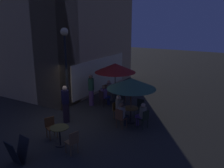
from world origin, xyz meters
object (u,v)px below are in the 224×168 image
Objects in this scene: menu_sandwich_board at (18,151)px; cafe_chair_2 at (117,109)px; cafe_chair_6 at (103,97)px; patron_seated_3 at (126,90)px; patron_standing_6 at (66,104)px; cafe_chair_5 at (108,90)px; patron_seated_4 at (109,89)px; patio_umbrella_0 at (131,84)px; cafe_chair_9 at (73,141)px; cafe_chair_4 at (128,93)px; cafe_chair_8 at (51,125)px; patron_seated_1 at (120,106)px; cafe_table_0 at (131,112)px; cafe_chair_0 at (144,117)px; patron_seated_0 at (142,114)px; patron_seated_5 at (105,94)px; cafe_table_1 at (115,94)px; patron_standing_7 at (91,90)px; cafe_chair_3 at (120,117)px; patron_seated_2 at (122,113)px; cafe_chair_7 at (121,98)px; street_lamp_near_corner at (65,53)px; cafe_table_2 at (60,132)px; patio_umbrella_1 at (115,68)px; cafe_chair_1 at (140,106)px.

cafe_chair_2 is (5.03, -1.14, 0.05)m from menu_sandwich_board.
cafe_chair_6 is 0.74× the size of patron_seated_3.
menu_sandwich_board is 0.49× the size of patron_standing_6.
patron_seated_4 is at bearing -0.00° from cafe_chair_5.
cafe_chair_9 is (-3.50, 0.68, -1.40)m from patio_umbrella_0.
cafe_chair_4 is at bearing -7.48° from cafe_chair_6.
patron_seated_1 is at bearing 84.66° from cafe_chair_8.
cafe_chair_5 is 0.99× the size of cafe_chair_9.
cafe_table_0 is 0.82m from cafe_chair_2.
patron_seated_0 is (0.04, 0.14, 0.15)m from cafe_chair_0.
patron_seated_5 is at bearing -56.01° from cafe_chair_9.
cafe_chair_9 is 0.74× the size of patron_seated_5.
cafe_table_1 is 2.22m from cafe_chair_2.
patron_seated_3 is at bearing 30.44° from cafe_table_0.
cafe_chair_6 is 2.74m from patron_standing_6.
cafe_table_1 is at bearing -112.34° from patron_standing_7.
patron_seated_2 is at bearing -0.00° from cafe_chair_3.
patio_umbrella_0 is 1.89× the size of patron_seated_2.
cafe_chair_7 is (-1.13, -0.07, 0.03)m from cafe_chair_4.
street_lamp_near_corner reaches higher than patron_seated_1.
patio_umbrella_0 reaches higher than cafe_chair_3.
patron_seated_2 reaches higher than cafe_chair_8.
menu_sandwich_board is 1.69m from cafe_table_2.
patron_seated_2 reaches higher than patron_seated_0.
cafe_chair_2 is 2.52m from patron_standing_6.
patron_seated_4 is at bearing 57.14° from cafe_table_1.
cafe_chair_5 is at bearing 180.00° from patron_seated_4.
cafe_table_0 is 0.62× the size of patron_seated_1.
patron_seated_1 is (3.38, -0.86, 0.14)m from cafe_table_2.
street_lamp_near_corner is 3.06m from patron_standing_7.
patron_seated_4 is (5.38, 0.30, 0.13)m from cafe_chair_8.
patron_seated_5 reaches higher than cafe_table_1.
patron_seated_5 is (1.25, 1.61, 0.01)m from patron_seated_1.
patio_umbrella_1 is at bearing 131.23° from cafe_chair_2.
patio_umbrella_1 is 1.59m from patron_seated_5.
patron_seated_1 is 1.03× the size of patron_seated_4.
cafe_chair_0 is at bearing -4.31° from patron_seated_1.
street_lamp_near_corner is 4.95× the size of menu_sandwich_board.
patron_seated_1 is at bearing -40.08° from cafe_chair_1.
cafe_chair_8 is (-2.94, 2.28, -0.01)m from cafe_table_0.
cafe_chair_0 is at bearing -107.71° from cafe_table_0.
cafe_chair_1 is at bearing -75.24° from cafe_chair_6.
cafe_table_0 is at bearing -72.58° from street_lamp_near_corner.
cafe_chair_6 is 0.50× the size of patron_standing_7.
street_lamp_near_corner is at bearing 160.76° from patio_umbrella_1.
cafe_chair_2 is 1.88m from cafe_chair_6.
cafe_chair_0 is at bearing -107.71° from patio_umbrella_0.
cafe_chair_1 is 1.03× the size of cafe_chair_6.
cafe_chair_4 is (3.63, -1.58, -2.73)m from street_lamp_near_corner.
patron_seated_0 is at bearing -176.42° from patron_standing_7.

